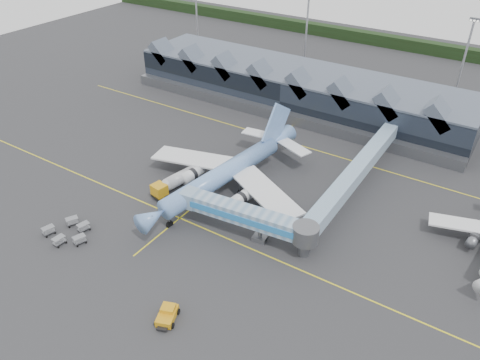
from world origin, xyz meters
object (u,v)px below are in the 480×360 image
Objects in this scene: fuel_truck at (176,182)px; pushback_tug at (167,315)px; jet_bridge at (255,219)px; main_airliner at (228,171)px.

fuel_truck is 2.29× the size of pushback_tug.
jet_bridge is at bearing 65.80° from pushback_tug.
jet_bridge is at bearing -31.79° from main_airliner.
jet_bridge is 5.39× the size of pushback_tug.
main_airliner reaches higher than fuel_truck.
main_airliner is 9.04× the size of pushback_tug.
main_airliner is at bearing 46.77° from fuel_truck.
jet_bridge is 2.36× the size of fuel_truck.
pushback_tug is at bearing -99.14° from jet_bridge.
fuel_truck is (-8.21, -6.01, -1.99)m from main_airliner.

